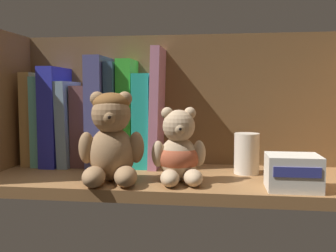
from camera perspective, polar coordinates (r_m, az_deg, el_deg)
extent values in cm
cube|color=olive|center=(71.53, 1.18, -8.10)|extent=(67.79, 24.20, 2.00)
cube|color=brown|center=(82.37, 2.22, 3.18)|extent=(70.19, 1.20, 29.25)
cube|color=tan|center=(87.73, -18.79, 1.06)|extent=(2.32, 10.96, 19.25)
cube|color=#6BCCC0|center=(86.76, -17.42, 0.76)|extent=(1.86, 12.62, 18.34)
cube|color=#2C33CE|center=(85.53, -15.73, 1.41)|extent=(3.34, 14.23, 20.31)
cube|color=#7B9EBE|center=(84.50, -13.88, 0.41)|extent=(2.59, 13.83, 17.44)
cube|color=brown|center=(83.47, -11.96, 0.10)|extent=(3.47, 10.61, 16.53)
cube|color=#4F5297|center=(82.13, -9.62, 2.10)|extent=(3.32, 14.27, 22.36)
cube|color=#355878|center=(81.36, -7.70, 1.67)|extent=(1.92, 11.72, 21.14)
cube|color=green|center=(80.66, -5.86, 1.90)|extent=(3.03, 9.48, 21.81)
cube|color=#22B8A6|center=(80.01, -3.45, 0.84)|extent=(3.44, 10.34, 18.89)
cube|color=#CC83A6|center=(79.36, -1.45, 2.69)|extent=(2.49, 11.96, 24.10)
ellipsoid|color=#93704C|center=(67.04, -8.31, -4.10)|extent=(7.93, 7.28, 9.33)
sphere|color=#93704C|center=(65.85, -8.42, 1.75)|extent=(6.64, 6.64, 6.64)
sphere|color=#93704C|center=(66.46, -10.41, 3.98)|extent=(2.49, 2.49, 2.49)
sphere|color=#93704C|center=(66.08, -6.40, 4.03)|extent=(2.49, 2.49, 2.49)
sphere|color=#9B754E|center=(63.54, -8.59, 1.27)|extent=(2.49, 2.49, 2.49)
sphere|color=black|center=(62.67, -8.66, 1.28)|extent=(0.87, 0.87, 0.87)
ellipsoid|color=#93704C|center=(63.52, -10.93, -7.40)|extent=(4.89, 6.84, 3.32)
ellipsoid|color=#93704C|center=(63.08, -6.26, -7.42)|extent=(4.89, 6.84, 3.32)
ellipsoid|color=#93704C|center=(66.88, -11.95, -3.16)|extent=(3.18, 3.18, 5.39)
ellipsoid|color=#93704C|center=(66.19, -4.72, -3.16)|extent=(3.18, 3.18, 5.39)
ellipsoid|color=brown|center=(66.25, -8.40, 3.35)|extent=(6.31, 6.31, 3.65)
ellipsoid|color=tan|center=(66.06, 1.56, -4.89)|extent=(6.57, 6.03, 7.73)
sphere|color=tan|center=(64.95, 1.60, 0.01)|extent=(5.50, 5.50, 5.50)
sphere|color=tan|center=(65.06, -0.12, 1.91)|extent=(2.06, 2.06, 2.06)
sphere|color=tan|center=(65.37, 3.26, 1.91)|extent=(2.06, 2.06, 2.06)
sphere|color=tan|center=(63.04, 1.74, -0.44)|extent=(2.06, 2.06, 2.06)
sphere|color=black|center=(62.32, 1.79, -0.46)|extent=(0.72, 0.72, 0.72)
ellipsoid|color=tan|center=(62.81, -0.13, -7.71)|extent=(4.01, 5.64, 2.75)
ellipsoid|color=tan|center=(63.16, 3.76, -7.65)|extent=(4.01, 5.64, 2.75)
ellipsoid|color=tan|center=(65.34, -1.46, -4.14)|extent=(2.61, 2.61, 4.47)
ellipsoid|color=tan|center=(65.89, 4.61, -4.07)|extent=(2.61, 2.61, 4.47)
ellipsoid|color=#A84D30|center=(66.03, 1.56, -4.72)|extent=(7.11, 6.57, 5.41)
cylinder|color=silver|center=(73.72, 11.55, -4.01)|extent=(4.65, 4.65, 7.61)
cube|color=silver|center=(63.73, 17.97, -6.52)|extent=(8.12, 6.85, 5.48)
cube|color=#33388C|center=(60.22, 18.57, -6.53)|extent=(6.90, 0.16, 1.53)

